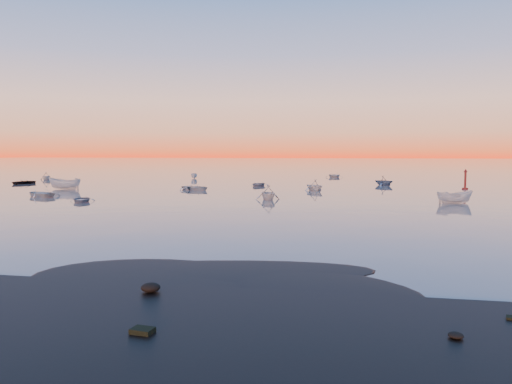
% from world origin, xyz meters
% --- Properties ---
extents(ground, '(600.00, 600.00, 0.00)m').
position_xyz_m(ground, '(0.00, 100.00, 0.00)').
color(ground, '#6E635C').
rests_on(ground, ground).
extents(mud_lobes, '(140.00, 6.00, 0.07)m').
position_xyz_m(mud_lobes, '(0.00, -1.00, 0.01)').
color(mud_lobes, black).
rests_on(mud_lobes, ground).
extents(moored_fleet, '(124.00, 58.00, 1.20)m').
position_xyz_m(moored_fleet, '(0.00, 53.00, 0.00)').
color(moored_fleet, silver).
rests_on(moored_fleet, ground).
extents(boat_near_left, '(3.60, 4.67, 1.08)m').
position_xyz_m(boat_near_left, '(-12.11, 42.70, 0.00)').
color(boat_near_left, silver).
rests_on(boat_near_left, ground).
extents(boat_near_center, '(2.38, 3.92, 1.27)m').
position_xyz_m(boat_near_center, '(18.23, 31.12, 0.00)').
color(boat_near_center, silver).
rests_on(boat_near_center, ground).
extents(boat_near_right, '(3.64, 2.82, 1.16)m').
position_xyz_m(boat_near_right, '(-0.42, 31.36, 0.00)').
color(boat_near_right, silver).
rests_on(boat_near_right, ground).
extents(channel_marker, '(0.81, 0.81, 2.86)m').
position_xyz_m(channel_marker, '(23.38, 51.16, 1.13)').
color(channel_marker, '#4F1211').
rests_on(channel_marker, ground).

